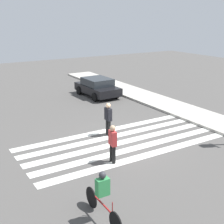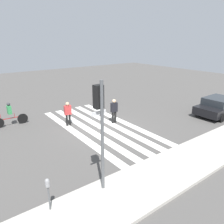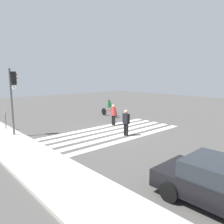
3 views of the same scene
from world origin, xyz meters
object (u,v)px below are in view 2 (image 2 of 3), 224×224
at_px(pedestrian_adult_blue_shirt, 68,112).
at_px(pedestrian_adult_tall_backpack, 114,110).
at_px(cyclist_mid_street, 10,114).
at_px(parking_meter, 48,188).
at_px(traffic_light, 100,116).
at_px(car_parked_far_curb, 218,106).

bearing_deg(pedestrian_adult_blue_shirt, pedestrian_adult_tall_backpack, 161.11).
distance_m(pedestrian_adult_tall_backpack, cyclist_mid_street, 7.09).
relative_size(pedestrian_adult_blue_shirt, cyclist_mid_street, 0.74).
bearing_deg(pedestrian_adult_tall_backpack, cyclist_mid_street, 151.50).
distance_m(pedestrian_adult_blue_shirt, cyclist_mid_street, 3.93).
relative_size(parking_meter, pedestrian_adult_tall_backpack, 0.79).
relative_size(pedestrian_adult_tall_backpack, cyclist_mid_street, 0.77).
bearing_deg(pedestrian_adult_blue_shirt, cyclist_mid_street, -27.41).
distance_m(pedestrian_adult_blue_shirt, pedestrian_adult_tall_backpack, 3.18).
height_order(parking_meter, pedestrian_adult_blue_shirt, pedestrian_adult_blue_shirt).
bearing_deg(traffic_light, pedestrian_adult_blue_shirt, -105.59).
xyz_separation_m(pedestrian_adult_blue_shirt, car_parked_far_curb, (-10.34, 4.95, -0.23)).
bearing_deg(pedestrian_adult_tall_backpack, pedestrian_adult_blue_shirt, 156.21).
bearing_deg(car_parked_far_curb, cyclist_mid_street, -29.67).
height_order(parking_meter, pedestrian_adult_tall_backpack, pedestrian_adult_tall_backpack).
height_order(traffic_light, pedestrian_adult_blue_shirt, traffic_light).
distance_m(parking_meter, pedestrian_adult_tall_backpack, 8.77).
distance_m(cyclist_mid_street, car_parked_far_curb, 15.34).
bearing_deg(cyclist_mid_street, pedestrian_adult_blue_shirt, 145.20).
xyz_separation_m(parking_meter, pedestrian_adult_blue_shirt, (-4.04, -6.92, -0.07)).
bearing_deg(parking_meter, traffic_light, -179.93).
relative_size(traffic_light, pedestrian_adult_tall_backpack, 2.53).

